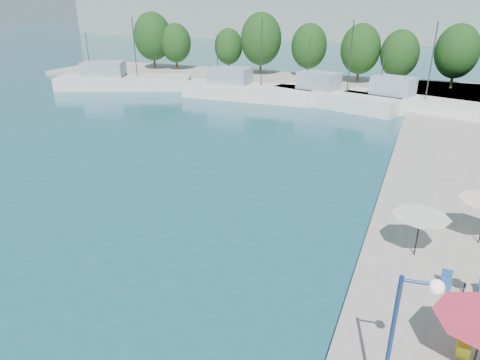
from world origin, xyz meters
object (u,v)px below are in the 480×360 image
at_px(trawler_03, 332,97).
at_px(umbrella_white, 420,221).
at_px(trawler_01, 121,81).
at_px(trawler_04, 407,103).
at_px(street_lamp, 407,328).
at_px(trawler_02, 245,90).

xyz_separation_m(trawler_03, umbrella_white, (10.98, -32.10, 1.36)).
distance_m(trawler_01, trawler_04, 38.72).
bearing_deg(street_lamp, trawler_03, 95.99).
distance_m(trawler_01, trawler_03, 30.18).
bearing_deg(street_lamp, trawler_04, 84.58).
distance_m(trawler_02, umbrella_white, 38.84).
xyz_separation_m(trawler_01, trawler_02, (18.99, 0.88, 0.00)).
height_order(trawler_02, umbrella_white, trawler_02).
bearing_deg(trawler_02, trawler_01, -179.56).
distance_m(umbrella_white, street_lamp, 9.81).
bearing_deg(trawler_03, street_lamp, -58.51).
bearing_deg(umbrella_white, trawler_02, 124.80).
bearing_deg(umbrella_white, trawler_03, 108.89).
bearing_deg(trawler_01, street_lamp, -69.57).
distance_m(trawler_03, umbrella_white, 33.95).
bearing_deg(trawler_03, trawler_04, 18.21).
xyz_separation_m(trawler_04, street_lamp, (2.26, -41.95, 3.02)).
xyz_separation_m(trawler_02, trawler_04, (19.71, 0.41, 0.00)).
distance_m(trawler_01, umbrella_white, 51.53).
distance_m(trawler_03, street_lamp, 43.25).
bearing_deg(trawler_04, trawler_02, -162.55).
bearing_deg(trawler_03, trawler_02, -161.83).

